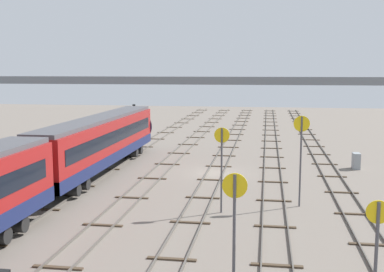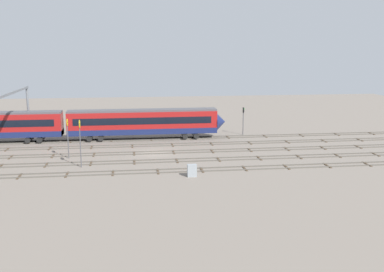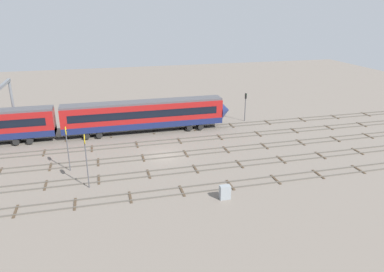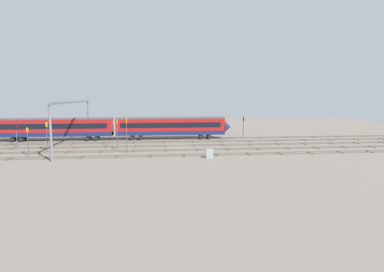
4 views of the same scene
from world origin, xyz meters
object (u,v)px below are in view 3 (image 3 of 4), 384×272
Objects in this scene: speed_sign_mid_trackside at (86,153)px; relay_cabinet at (225,192)px; signal_light_trackside_departure at (245,103)px; speed_sign_distant_end at (67,142)px.

relay_cabinet is (13.24, -5.89, -3.25)m from speed_sign_mid_trackside.
speed_sign_mid_trackside reaches higher than signal_light_trackside_departure.
relay_cabinet is at bearing -24.00° from speed_sign_mid_trackside.
speed_sign_mid_trackside is 4.15× the size of relay_cabinet.
speed_sign_distant_end reaches higher than signal_light_trackside_departure.
speed_sign_mid_trackside is 1.11× the size of speed_sign_distant_end.
speed_sign_mid_trackside reaches higher than speed_sign_distant_end.
signal_light_trackside_departure is 3.28× the size of relay_cabinet.
speed_sign_distant_end is 1.14× the size of signal_light_trackside_departure.
speed_sign_distant_end is at bearing 113.83° from speed_sign_mid_trackside.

